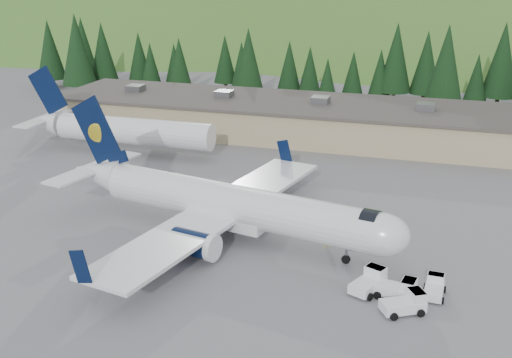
% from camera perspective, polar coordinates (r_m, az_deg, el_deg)
% --- Properties ---
extents(ground, '(600.00, 600.00, 0.00)m').
position_cam_1_polar(ground, '(61.62, -1.65, -5.27)').
color(ground, slate).
extents(airliner, '(36.55, 34.53, 12.18)m').
position_cam_1_polar(airliner, '(60.86, -2.56, -2.29)').
color(airliner, white).
rests_on(airliner, ground).
extents(second_airliner, '(27.50, 11.00, 10.05)m').
position_cam_1_polar(second_airliner, '(89.36, -12.37, 4.37)').
color(second_airliner, white).
rests_on(second_airliner, ground).
extents(baggage_tug_a, '(3.63, 3.11, 1.74)m').
position_cam_1_polar(baggage_tug_a, '(50.54, 13.24, -10.68)').
color(baggage_tug_a, white).
rests_on(baggage_tug_a, ground).
extents(baggage_tug_b, '(3.50, 2.40, 1.75)m').
position_cam_1_polar(baggage_tug_b, '(52.32, 12.54, -9.52)').
color(baggage_tug_b, white).
rests_on(baggage_tug_b, ground).
extents(baggage_tug_c, '(1.85, 2.91, 1.51)m').
position_cam_1_polar(baggage_tug_c, '(53.50, 15.58, -9.24)').
color(baggage_tug_c, white).
rests_on(baggage_tug_c, ground).
extents(terminal_building, '(71.00, 17.00, 6.10)m').
position_cam_1_polar(terminal_building, '(96.70, 2.77, 5.49)').
color(terminal_building, tan).
rests_on(terminal_building, ground).
extents(baggage_tug_d, '(3.02, 3.75, 1.79)m').
position_cam_1_polar(baggage_tug_d, '(52.99, 10.10, -8.93)').
color(baggage_tug_d, white).
rests_on(baggage_tug_d, ground).
extents(ramp_worker, '(0.81, 0.73, 1.85)m').
position_cam_1_polar(ramp_worker, '(59.85, 6.34, -5.19)').
color(ramp_worker, yellow).
rests_on(ramp_worker, ground).
extents(tree_line, '(111.36, 19.00, 14.30)m').
position_cam_1_polar(tree_line, '(118.03, 5.10, 10.33)').
color(tree_line, black).
rests_on(tree_line, ground).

